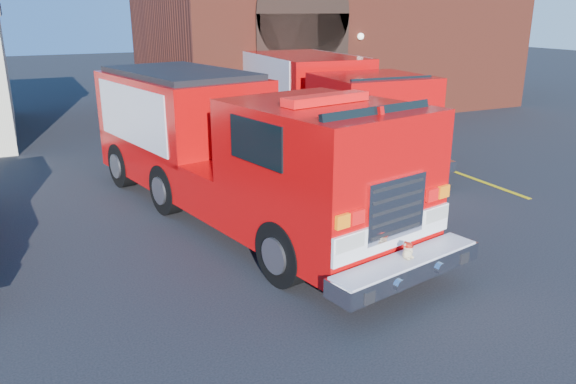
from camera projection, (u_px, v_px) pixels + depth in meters
name	position (u px, v px, depth m)	size (l,w,h in m)	color
ground	(261.00, 239.00, 10.61)	(100.00, 100.00, 0.00)	black
parking_stripe_near	(482.00, 182.00, 14.14)	(0.12, 3.00, 0.01)	#DFBB0B
parking_stripe_mid	(409.00, 155.00, 16.71)	(0.12, 3.00, 0.01)	#DFBB0B
parking_stripe_far	(355.00, 136.00, 19.28)	(0.12, 3.00, 0.01)	#DFBB0B
fire_station	(322.00, 7.00, 24.97)	(15.20, 10.20, 8.45)	maroon
fire_engine	(233.00, 147.00, 11.40)	(4.41, 9.64, 2.87)	black
secondary_truck	(321.00, 102.00, 16.68)	(3.14, 8.77, 2.80)	black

